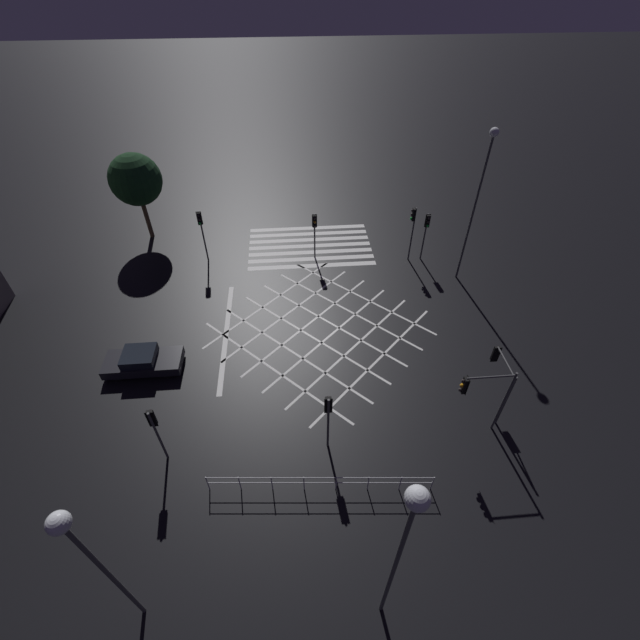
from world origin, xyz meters
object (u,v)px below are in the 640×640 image
object	(u,v)px
traffic_light_median_south	(315,228)
street_tree_near	(136,180)
traffic_light_sw_cross	(426,228)
street_lamp_west	(481,182)
traffic_light_ne_cross	(155,425)
traffic_light_se_cross	(201,227)
street_lamp_east	(82,547)
street_lamp_far	(406,532)
traffic_light_nw_cross	(500,371)
traffic_light_median_north	(328,412)
waiting_car	(143,361)
traffic_light_sw_main	(413,224)
traffic_light_nw_main	(483,391)

from	to	relation	value
traffic_light_median_south	street_tree_near	distance (m)	13.67
traffic_light_sw_cross	street_lamp_west	xyz separation A→B (m)	(-1.95, 2.40, 4.40)
traffic_light_ne_cross	traffic_light_se_cross	size ratio (longest dim) A/B	0.86
traffic_light_sw_cross	street_tree_near	bearing A→B (deg)	-103.67
traffic_light_ne_cross	street_lamp_west	distance (m)	22.33
street_lamp_east	street_lamp_far	distance (m)	8.59
traffic_light_median_south	traffic_light_nw_cross	size ratio (longest dim) A/B	1.03
street_lamp_east	street_tree_near	distance (m)	26.71
traffic_light_ne_cross	street_lamp_east	size ratio (longest dim) A/B	0.44
traffic_light_nw_cross	traffic_light_sw_cross	bearing A→B (deg)	0.11
traffic_light_sw_cross	street_tree_near	size ratio (longest dim) A/B	0.56
traffic_light_median_south	traffic_light_median_north	size ratio (longest dim) A/B	1.03
traffic_light_se_cross	waiting_car	size ratio (longest dim) A/B	0.96
traffic_light_median_south	street_lamp_far	distance (m)	23.05
traffic_light_median_north	street_lamp_far	size ratio (longest dim) A/B	0.39
traffic_light_nw_cross	traffic_light_se_cross	distance (m)	21.38
traffic_light_ne_cross	waiting_car	world-z (taller)	traffic_light_ne_cross
traffic_light_median_south	waiting_car	world-z (taller)	traffic_light_median_south
traffic_light_ne_cross	street_lamp_far	world-z (taller)	street_lamp_far
traffic_light_sw_cross	traffic_light_sw_main	xyz separation A→B (m)	(1.03, -0.07, 0.35)
traffic_light_median_north	waiting_car	xyz separation A→B (m)	(9.74, -5.58, -1.92)
traffic_light_sw_main	street_lamp_far	world-z (taller)	street_lamp_far
traffic_light_sw_cross	street_lamp_east	bearing A→B (deg)	-36.55
street_lamp_west	waiting_car	size ratio (longest dim) A/B	2.42
traffic_light_ne_cross	waiting_car	distance (m)	6.33
traffic_light_sw_main	street_lamp_west	size ratio (longest dim) A/B	0.41
traffic_light_ne_cross	street_lamp_far	xyz separation A→B (m)	(-8.78, 6.87, 4.37)
street_lamp_east	street_lamp_far	xyz separation A→B (m)	(-8.53, 0.63, 0.83)
street_lamp_far	street_lamp_east	bearing A→B (deg)	-4.24
traffic_light_se_cross	street_tree_near	size ratio (longest dim) A/B	0.61
traffic_light_sw_cross	street_tree_near	distance (m)	21.41
street_lamp_far	street_tree_near	size ratio (longest dim) A/B	1.35
traffic_light_nw_cross	traffic_light_ne_cross	xyz separation A→B (m)	(15.98, 1.69, -0.08)
street_lamp_west	street_lamp_far	xyz separation A→B (m)	(9.12, 19.41, -0.22)
traffic_light_median_south	traffic_light_ne_cross	size ratio (longest dim) A/B	1.04
street_lamp_west	street_tree_near	distance (m)	23.96
traffic_light_nw_cross	street_lamp_east	world-z (taller)	street_lamp_east
traffic_light_ne_cross	traffic_light_nw_cross	bearing A→B (deg)	-83.95
traffic_light_nw_cross	traffic_light_se_cross	size ratio (longest dim) A/B	0.86
traffic_light_ne_cross	street_lamp_far	distance (m)	11.97
traffic_light_sw_cross	traffic_light_nw_main	xyz separation A→B (m)	(1.51, 14.73, 0.37)
traffic_light_sw_main	traffic_light_nw_cross	distance (m)	13.37
street_lamp_east	waiting_car	size ratio (longest dim) A/B	1.86
traffic_light_median_north	street_lamp_west	distance (m)	16.89
street_lamp_far	street_tree_near	xyz separation A→B (m)	(13.54, -26.84, -2.11)
street_lamp_west	traffic_light_median_south	bearing A→B (deg)	-18.21
street_tree_near	waiting_car	world-z (taller)	street_tree_near
street_lamp_west	waiting_car	xyz separation A→B (m)	(20.14, 6.93, -6.47)
traffic_light_median_south	traffic_light_sw_main	size ratio (longest dim) A/B	0.86
traffic_light_median_north	traffic_light_se_cross	bearing A→B (deg)	24.77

